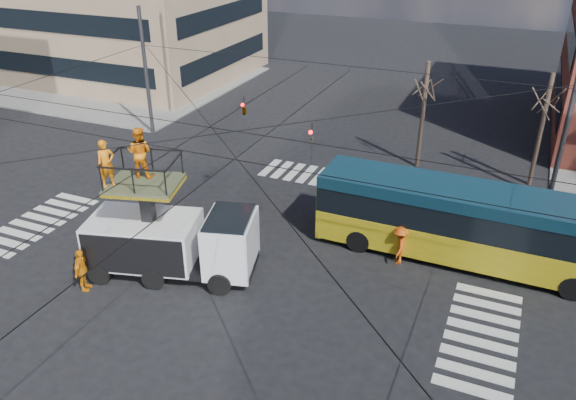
{
  "coord_description": "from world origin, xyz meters",
  "views": [
    {
      "loc": [
        9.78,
        -16.37,
        13.03
      ],
      "look_at": [
        1.86,
        2.12,
        2.6
      ],
      "focal_mm": 35.0,
      "sensor_mm": 36.0,
      "label": 1
    }
  ],
  "objects_px": {
    "utility_truck": "(170,229)",
    "city_bus": "(475,224)",
    "flagger": "(399,245)",
    "worker_ground": "(82,270)",
    "traffic_cone": "(109,254)"
  },
  "relations": [
    {
      "from": "worker_ground",
      "to": "flagger",
      "type": "bearing_deg",
      "value": -76.48
    },
    {
      "from": "utility_truck",
      "to": "flagger",
      "type": "bearing_deg",
      "value": 12.15
    },
    {
      "from": "utility_truck",
      "to": "city_bus",
      "type": "relative_size",
      "value": 0.57
    },
    {
      "from": "traffic_cone",
      "to": "flagger",
      "type": "bearing_deg",
      "value": 22.69
    },
    {
      "from": "traffic_cone",
      "to": "worker_ground",
      "type": "relative_size",
      "value": 0.41
    },
    {
      "from": "city_bus",
      "to": "flagger",
      "type": "height_order",
      "value": "city_bus"
    },
    {
      "from": "utility_truck",
      "to": "traffic_cone",
      "type": "relative_size",
      "value": 10.0
    },
    {
      "from": "utility_truck",
      "to": "worker_ground",
      "type": "distance_m",
      "value": 3.6
    },
    {
      "from": "city_bus",
      "to": "worker_ground",
      "type": "distance_m",
      "value": 15.55
    },
    {
      "from": "traffic_cone",
      "to": "flagger",
      "type": "xyz_separation_m",
      "value": [
        11.07,
        4.63,
        0.47
      ]
    },
    {
      "from": "utility_truck",
      "to": "city_bus",
      "type": "xyz_separation_m",
      "value": [
        10.87,
        5.55,
        -0.26
      ]
    },
    {
      "from": "utility_truck",
      "to": "worker_ground",
      "type": "xyz_separation_m",
      "value": [
        -2.48,
        -2.38,
        -1.1
      ]
    },
    {
      "from": "traffic_cone",
      "to": "flagger",
      "type": "distance_m",
      "value": 12.0
    },
    {
      "from": "flagger",
      "to": "city_bus",
      "type": "bearing_deg",
      "value": 109.59
    },
    {
      "from": "city_bus",
      "to": "worker_ground",
      "type": "xyz_separation_m",
      "value": [
        -13.35,
        -7.93,
        -0.84
      ]
    }
  ]
}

